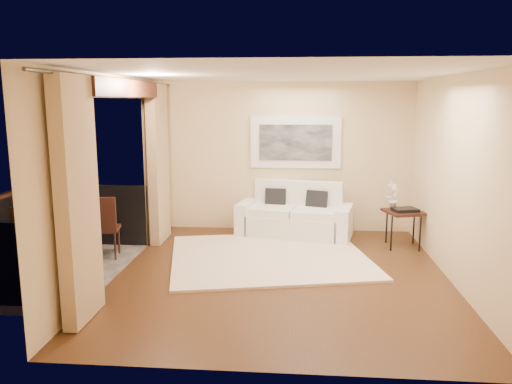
# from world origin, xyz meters

# --- Properties ---
(floor) EXTENTS (5.00, 5.00, 0.00)m
(floor) POSITION_xyz_m (0.00, 0.00, 0.00)
(floor) COLOR #4F2F17
(floor) RESTS_ON ground
(room_shell) EXTENTS (5.00, 6.40, 5.00)m
(room_shell) POSITION_xyz_m (-2.13, 0.00, 2.52)
(room_shell) COLOR white
(room_shell) RESTS_ON ground
(balcony) EXTENTS (1.81, 2.60, 1.17)m
(balcony) POSITION_xyz_m (-3.31, 0.00, 0.18)
(balcony) COLOR #605B56
(balcony) RESTS_ON ground
(curtains) EXTENTS (0.16, 4.80, 2.64)m
(curtains) POSITION_xyz_m (-2.11, 0.00, 1.34)
(curtains) COLOR tan
(curtains) RESTS_ON ground
(artwork) EXTENTS (1.62, 0.07, 0.92)m
(artwork) POSITION_xyz_m (0.16, 2.46, 1.62)
(artwork) COLOR white
(artwork) RESTS_ON room_shell
(rug) EXTENTS (3.39, 3.11, 0.04)m
(rug) POSITION_xyz_m (-0.21, 0.76, 0.02)
(rug) COLOR #FDE6CB
(rug) RESTS_ON floor
(sofa) EXTENTS (2.09, 1.23, 0.94)m
(sofa) POSITION_xyz_m (0.17, 2.09, 0.33)
(sofa) COLOR white
(sofa) RESTS_ON floor
(side_table) EXTENTS (0.70, 0.70, 0.61)m
(side_table) POSITION_xyz_m (1.93, 1.51, 0.55)
(side_table) COLOR black
(side_table) RESTS_ON floor
(tray) EXTENTS (0.44, 0.37, 0.05)m
(tray) POSITION_xyz_m (1.94, 1.48, 0.63)
(tray) COLOR black
(tray) RESTS_ON side_table
(orchid) EXTENTS (0.29, 0.29, 0.46)m
(orchid) POSITION_xyz_m (1.78, 1.67, 0.84)
(orchid) COLOR white
(orchid) RESTS_ON side_table
(bistro_table) EXTENTS (0.80, 0.80, 0.74)m
(bistro_table) POSITION_xyz_m (-3.53, 0.44, 0.66)
(bistro_table) COLOR black
(bistro_table) RESTS_ON balcony
(balcony_chair_far) EXTENTS (0.49, 0.49, 0.97)m
(balcony_chair_far) POSITION_xyz_m (-2.68, 0.49, 0.56)
(balcony_chair_far) COLOR black
(balcony_chair_far) RESTS_ON balcony
(balcony_chair_near) EXTENTS (0.49, 0.50, 0.96)m
(balcony_chair_near) POSITION_xyz_m (-3.43, -0.34, 0.55)
(balcony_chair_near) COLOR black
(balcony_chair_near) RESTS_ON balcony
(ice_bucket) EXTENTS (0.18, 0.18, 0.20)m
(ice_bucket) POSITION_xyz_m (-3.65, 0.59, 0.84)
(ice_bucket) COLOR silver
(ice_bucket) RESTS_ON bistro_table
(candle) EXTENTS (0.06, 0.06, 0.07)m
(candle) POSITION_xyz_m (-3.48, 0.55, 0.78)
(candle) COLOR red
(candle) RESTS_ON bistro_table
(vase) EXTENTS (0.04, 0.04, 0.18)m
(vase) POSITION_xyz_m (-3.50, 0.23, 0.83)
(vase) COLOR white
(vase) RESTS_ON bistro_table
(glass_a) EXTENTS (0.06, 0.06, 0.12)m
(glass_a) POSITION_xyz_m (-3.39, 0.36, 0.80)
(glass_a) COLOR white
(glass_a) RESTS_ON bistro_table
(glass_b) EXTENTS (0.06, 0.06, 0.12)m
(glass_b) POSITION_xyz_m (-3.36, 0.50, 0.80)
(glass_b) COLOR silver
(glass_b) RESTS_ON bistro_table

